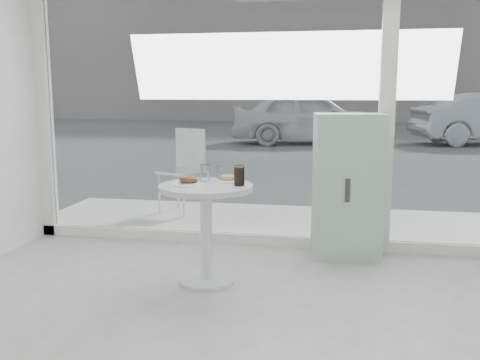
% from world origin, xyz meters
% --- Properties ---
extents(storefront, '(5.00, 0.14, 3.00)m').
position_xyz_m(storefront, '(0.07, 3.00, 1.71)').
color(storefront, white).
rests_on(storefront, ground).
extents(main_table, '(0.72, 0.72, 0.77)m').
position_xyz_m(main_table, '(-0.50, 1.90, 0.55)').
color(main_table, white).
rests_on(main_table, ground).
extents(patio_deck, '(5.60, 1.60, 0.05)m').
position_xyz_m(patio_deck, '(0.00, 3.80, 0.03)').
color(patio_deck, silver).
rests_on(patio_deck, ground).
extents(street, '(40.00, 24.00, 0.00)m').
position_xyz_m(street, '(0.00, 16.00, -0.00)').
color(street, '#3E3E3E').
rests_on(street, ground).
extents(far_building, '(40.00, 2.00, 8.00)m').
position_xyz_m(far_building, '(0.00, 25.00, 4.00)').
color(far_building, gray).
rests_on(far_building, ground).
extents(mint_cabinet, '(0.64, 0.46, 1.28)m').
position_xyz_m(mint_cabinet, '(0.57, 2.77, 0.64)').
color(mint_cabinet, '#99C4AF').
rests_on(mint_cabinet, ground).
extents(patio_chair, '(0.55, 0.55, 0.98)m').
position_xyz_m(patio_chair, '(-1.30, 4.07, 0.61)').
color(patio_chair, white).
rests_on(patio_chair, patio_deck).
extents(car_white, '(4.59, 2.35, 1.49)m').
position_xyz_m(car_white, '(-0.30, 13.16, 0.75)').
color(car_white, silver).
rests_on(car_white, street).
extents(plate_fritter, '(0.23, 0.23, 0.07)m').
position_xyz_m(plate_fritter, '(-0.63, 1.87, 0.80)').
color(plate_fritter, white).
rests_on(plate_fritter, main_table).
extents(plate_donut, '(0.20, 0.20, 0.05)m').
position_xyz_m(plate_donut, '(-0.37, 2.08, 0.79)').
color(plate_donut, white).
rests_on(plate_donut, main_table).
extents(water_tumbler_a, '(0.08, 0.08, 0.13)m').
position_xyz_m(water_tumbler_a, '(-0.55, 2.07, 0.83)').
color(water_tumbler_a, white).
rests_on(water_tumbler_a, main_table).
extents(water_tumbler_b, '(0.07, 0.07, 0.12)m').
position_xyz_m(water_tumbler_b, '(-0.43, 2.13, 0.82)').
color(water_tumbler_b, white).
rests_on(water_tumbler_b, main_table).
extents(cola_glass, '(0.08, 0.08, 0.15)m').
position_xyz_m(cola_glass, '(-0.25, 1.93, 0.84)').
color(cola_glass, white).
rests_on(cola_glass, main_table).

